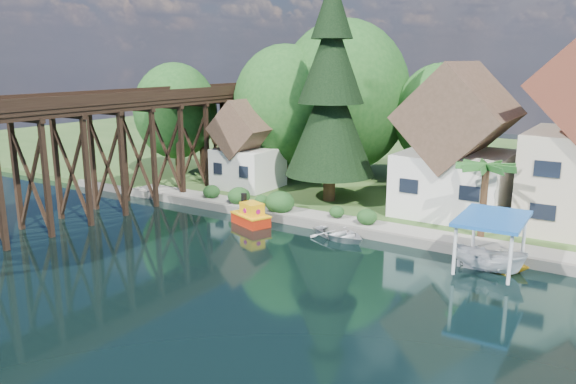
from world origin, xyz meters
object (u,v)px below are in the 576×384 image
(boat_canopy, at_px, (490,248))
(boat_yellow, at_px, (510,261))
(house_left, at_px, (458,150))
(conifer, at_px, (331,95))
(shed, at_px, (248,150))
(palm_tree, at_px, (486,169))
(boat_white_a, at_px, (340,233))
(tugboat, at_px, (251,216))
(trestle_bridge, at_px, (126,141))

(boat_canopy, relative_size, boat_yellow, 2.28)
(house_left, distance_m, boat_yellow, 11.74)
(conifer, xyz_separation_m, boat_canopy, (14.51, -7.97, -7.55))
(boat_canopy, bearing_deg, boat_yellow, 42.09)
(shed, distance_m, palm_tree, 21.69)
(shed, distance_m, boat_white_a, 15.55)
(house_left, relative_size, shed, 1.40)
(tugboat, bearing_deg, palm_tree, 16.28)
(house_left, distance_m, boat_white_a, 11.32)
(house_left, relative_size, tugboat, 3.22)
(trestle_bridge, distance_m, boat_canopy, 28.26)
(tugboat, bearing_deg, trestle_bridge, -174.03)
(trestle_bridge, height_order, boat_canopy, trestle_bridge)
(shed, relative_size, boat_white_a, 1.94)
(trestle_bridge, xyz_separation_m, boat_canopy, (27.97, 0.91, -3.97))
(tugboat, xyz_separation_m, boat_canopy, (16.69, -0.27, 0.72))
(tugboat, relative_size, boat_yellow, 1.53)
(conifer, xyz_separation_m, tugboat, (-2.18, -7.70, -8.27))
(tugboat, height_order, boat_yellow, tugboat)
(palm_tree, distance_m, tugboat, 16.26)
(boat_white_a, bearing_deg, tugboat, 112.01)
(tugboat, relative_size, boat_white_a, 0.85)
(boat_canopy, bearing_deg, trestle_bridge, -178.14)
(conifer, height_order, boat_canopy, conifer)
(house_left, xyz_separation_m, boat_white_a, (-4.86, -9.07, -4.72))
(palm_tree, bearing_deg, boat_canopy, -70.71)
(boat_canopy, bearing_deg, palm_tree, 109.29)
(shed, distance_m, boat_canopy, 24.58)
(trestle_bridge, bearing_deg, house_left, 25.21)
(trestle_bridge, relative_size, conifer, 2.52)
(shed, height_order, boat_canopy, shed)
(conifer, bearing_deg, shed, 176.99)
(house_left, xyz_separation_m, shed, (-18.00, -1.50, -1.31))
(tugboat, bearing_deg, shed, 127.59)
(boat_yellow, bearing_deg, boat_canopy, 145.53)
(conifer, xyz_separation_m, palm_tree, (12.88, -3.30, -3.98))
(house_left, relative_size, palm_tree, 2.16)
(trestle_bridge, relative_size, house_left, 4.01)
(trestle_bridge, relative_size, tugboat, 12.90)
(tugboat, bearing_deg, conifer, 74.21)
(trestle_bridge, distance_m, tugboat, 12.27)
(tugboat, bearing_deg, boat_canopy, -0.93)
(house_left, relative_size, conifer, 0.63)
(boat_canopy, bearing_deg, tugboat, 179.07)
(conifer, distance_m, tugboat, 11.51)
(shed, relative_size, tugboat, 2.29)
(trestle_bridge, bearing_deg, boat_canopy, 1.86)
(conifer, xyz_separation_m, boat_yellow, (15.45, -7.12, -8.34))
(boat_white_a, bearing_deg, conifer, 50.57)
(conifer, height_order, boat_yellow, conifer)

